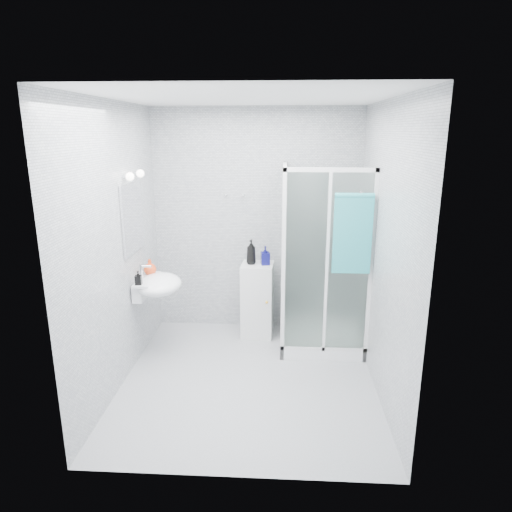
# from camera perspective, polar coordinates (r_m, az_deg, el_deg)

# --- Properties ---
(room) EXTENTS (2.40, 2.60, 2.60)m
(room) POSITION_cam_1_polar(r_m,az_deg,el_deg) (4.09, -0.98, 0.73)
(room) COLOR #BBBFC2
(room) RESTS_ON ground
(shower_enclosure) EXTENTS (0.90, 0.95, 2.00)m
(shower_enclosure) POSITION_cam_1_polar(r_m,az_deg,el_deg) (5.09, 7.30, -6.50)
(shower_enclosure) COLOR white
(shower_enclosure) RESTS_ON ground
(wall_basin) EXTENTS (0.46, 0.56, 0.35)m
(wall_basin) POSITION_cam_1_polar(r_m,az_deg,el_deg) (4.83, -12.32, -3.54)
(wall_basin) COLOR white
(wall_basin) RESTS_ON ground
(mirror) EXTENTS (0.02, 0.60, 0.70)m
(mirror) POSITION_cam_1_polar(r_m,az_deg,el_deg) (4.71, -15.15, 4.66)
(mirror) COLOR white
(mirror) RESTS_ON room
(vanity_lights) EXTENTS (0.10, 0.40, 0.08)m
(vanity_lights) POSITION_cam_1_polar(r_m,az_deg,el_deg) (4.64, -14.92, 9.76)
(vanity_lights) COLOR silver
(vanity_lights) RESTS_ON room
(wall_hooks) EXTENTS (0.23, 0.06, 0.03)m
(wall_hooks) POSITION_cam_1_polar(r_m,az_deg,el_deg) (5.28, -2.71, 7.61)
(wall_hooks) COLOR silver
(wall_hooks) RESTS_ON room
(storage_cabinet) EXTENTS (0.38, 0.39, 0.87)m
(storage_cabinet) POSITION_cam_1_polar(r_m,az_deg,el_deg) (5.33, 0.18, -5.50)
(storage_cabinet) COLOR silver
(storage_cabinet) RESTS_ON ground
(hand_towel) EXTENTS (0.37, 0.05, 0.78)m
(hand_towel) POSITION_cam_1_polar(r_m,az_deg,el_deg) (4.46, 11.99, 2.96)
(hand_towel) COLOR teal
(hand_towel) RESTS_ON shower_enclosure
(shampoo_bottle_a) EXTENTS (0.13, 0.13, 0.28)m
(shampoo_bottle_a) POSITION_cam_1_polar(r_m,az_deg,el_deg) (5.16, -0.60, 0.51)
(shampoo_bottle_a) COLOR black
(shampoo_bottle_a) RESTS_ON storage_cabinet
(shampoo_bottle_b) EXTENTS (0.11, 0.11, 0.21)m
(shampoo_bottle_b) POSITION_cam_1_polar(r_m,az_deg,el_deg) (5.15, 1.16, 0.06)
(shampoo_bottle_b) COLOR #0F0E58
(shampoo_bottle_b) RESTS_ON storage_cabinet
(soap_dispenser_orange) EXTENTS (0.16, 0.16, 0.17)m
(soap_dispenser_orange) POSITION_cam_1_polar(r_m,az_deg,el_deg) (4.94, -13.12, -1.34)
(soap_dispenser_orange) COLOR #E7461B
(soap_dispenser_orange) RESTS_ON wall_basin
(soap_dispenser_black) EXTENTS (0.07, 0.07, 0.14)m
(soap_dispenser_black) POSITION_cam_1_polar(r_m,az_deg,el_deg) (4.65, -14.50, -2.67)
(soap_dispenser_black) COLOR black
(soap_dispenser_black) RESTS_ON wall_basin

